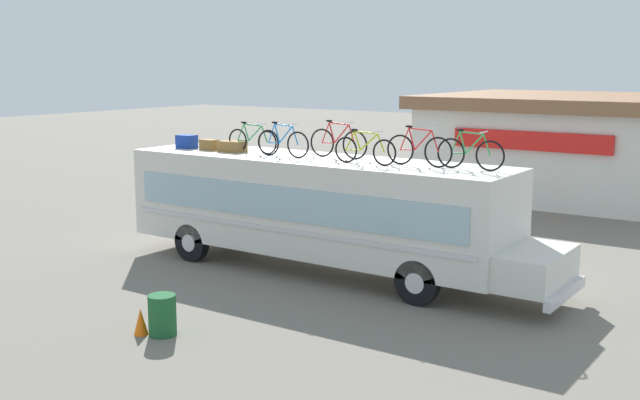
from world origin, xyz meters
TOP-DOWN VIEW (x-y plane):
  - ground_plane at (0.00, 0.00)m, footprint 120.00×120.00m
  - bus at (0.20, -0.00)m, footprint 12.14×2.65m
  - luggage_bag_1 at (-4.38, -0.17)m, footprint 0.54×0.40m
  - luggage_bag_2 at (-3.52, -0.16)m, footprint 0.50×0.32m
  - luggage_bag_3 at (-2.67, -0.13)m, footprint 0.69×0.50m
  - rooftop_bicycle_1 at (-2.02, -0.07)m, footprint 1.68×0.44m
  - rooftop_bicycle_2 at (-0.79, -0.29)m, footprint 1.66×0.44m
  - rooftop_bicycle_3 at (0.53, 0.33)m, footprint 1.75×0.44m
  - rooftop_bicycle_4 at (1.75, -0.36)m, footprint 1.74×0.44m
  - rooftop_bicycle_5 at (2.99, 0.09)m, footprint 1.74×0.44m
  - rooftop_bicycle_6 at (4.25, 0.21)m, footprint 1.68×0.44m
  - roadside_building at (1.69, 16.12)m, footprint 10.75×9.86m
  - trash_bin at (0.37, -5.87)m, footprint 0.56×0.56m
  - traffic_cone at (-0.01, -6.10)m, footprint 0.29×0.29m

SIDE VIEW (x-z plane):
  - ground_plane at x=0.00m, z-range 0.00..0.00m
  - traffic_cone at x=-0.01m, z-range 0.00..0.55m
  - trash_bin at x=0.37m, z-range 0.00..0.84m
  - bus at x=0.20m, z-range 0.23..3.23m
  - roadside_building at x=1.69m, z-range 0.04..4.16m
  - luggage_bag_2 at x=-3.52m, z-range 2.99..3.29m
  - luggage_bag_3 at x=-2.67m, z-range 2.99..3.30m
  - luggage_bag_1 at x=-4.38m, z-range 2.99..3.38m
  - rooftop_bicycle_1 at x=-2.02m, z-range 2.93..3.78m
  - rooftop_bicycle_4 at x=1.75m, z-range 2.93..3.78m
  - rooftop_bicycle_2 at x=-0.79m, z-range 2.92..3.84m
  - rooftop_bicycle_6 at x=4.25m, z-range 2.91..3.85m
  - rooftop_bicycle_5 at x=2.99m, z-range 2.91..3.88m
  - rooftop_bicycle_3 at x=0.53m, z-range 2.91..3.89m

